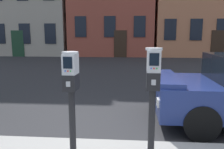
# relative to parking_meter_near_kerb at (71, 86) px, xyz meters

# --- Properties ---
(parking_meter_near_kerb) EXTENTS (0.23, 0.26, 1.47)m
(parking_meter_near_kerb) POSITION_rel_parking_meter_near_kerb_xyz_m (0.00, 0.00, 0.00)
(parking_meter_near_kerb) COLOR black
(parking_meter_near_kerb) RESTS_ON sidewalk_slab
(parking_meter_twin_adjacent) EXTENTS (0.23, 0.26, 1.52)m
(parking_meter_twin_adjacent) POSITION_rel_parking_meter_near_kerb_xyz_m (1.09, 0.00, 0.04)
(parking_meter_twin_adjacent) COLOR black
(parking_meter_twin_adjacent) RESTS_ON sidewalk_slab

